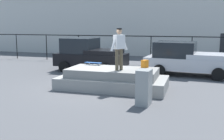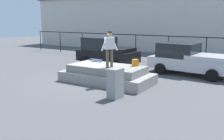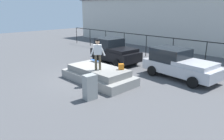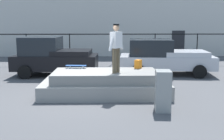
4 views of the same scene
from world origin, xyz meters
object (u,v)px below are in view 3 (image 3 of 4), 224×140
Objects in this scene: skateboard at (95,61)px; car_silver_pickup_mid at (179,64)px; skateboarder at (98,53)px; utility_box at (90,87)px; car_black_pickup_near at (114,51)px; backpack at (121,67)px.

skateboard is 0.17× the size of car_silver_pickup_mid.
skateboard is at bearing 146.04° from skateboarder.
skateboarder is 2.45m from utility_box.
car_black_pickup_near is 3.42× the size of utility_box.
skateboard is at bearing -59.74° from backpack.
car_silver_pickup_mid is at bearing 2.00° from car_black_pickup_near.
skateboard is 5.30m from car_silver_pickup_mid.
car_silver_pickup_mid reaches higher than backpack.
car_silver_pickup_mid is at bearing 83.29° from utility_box.
backpack reaches higher than skateboard.
skateboard is 2.45× the size of backpack.
car_black_pickup_near is 7.26m from utility_box.
utility_box is at bearing 40.84° from backpack.
skateboarder is 0.35× the size of car_silver_pickup_mid.
skateboarder is at bearing 133.68° from utility_box.
backpack is 2.68m from utility_box.
skateboard is at bearing -65.54° from car_black_pickup_near.
utility_box is (2.82, -2.66, -0.36)m from skateboard.
car_black_pickup_near is at bearing -98.82° from backpack.
car_black_pickup_near is at bearing -178.00° from car_silver_pickup_mid.
car_black_pickup_near is 0.86× the size of car_silver_pickup_mid.
skateboarder reaches higher than skateboard.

